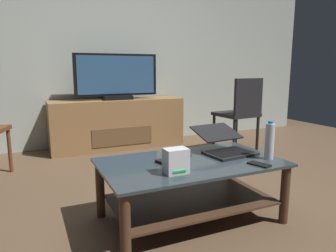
% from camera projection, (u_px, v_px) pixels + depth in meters
% --- Properties ---
extents(ground_plane, '(7.68, 7.68, 0.00)m').
position_uv_depth(ground_plane, '(187.00, 204.00, 2.40)').
color(ground_plane, brown).
extents(back_wall, '(6.40, 0.12, 2.80)m').
position_uv_depth(back_wall, '(109.00, 40.00, 4.17)').
color(back_wall, '#A8B2A8').
rests_on(back_wall, ground).
extents(coffee_table, '(1.19, 0.69, 0.41)m').
position_uv_depth(coffee_table, '(191.00, 180.00, 2.10)').
color(coffee_table, '#2D383D').
rests_on(coffee_table, ground).
extents(media_cabinet, '(1.70, 0.47, 0.63)m').
position_uv_depth(media_cabinet, '(118.00, 124.00, 4.07)').
color(media_cabinet, olive).
rests_on(media_cabinet, ground).
extents(television, '(1.06, 0.20, 0.58)m').
position_uv_depth(television, '(117.00, 78.00, 3.95)').
color(television, black).
rests_on(television, media_cabinet).
extents(dining_chair, '(0.48, 0.48, 0.91)m').
position_uv_depth(dining_chair, '(241.00, 110.00, 3.79)').
color(dining_chair, black).
rests_on(dining_chair, ground).
extents(laptop, '(0.37, 0.43, 0.18)m').
position_uv_depth(laptop, '(224.00, 144.00, 2.28)').
color(laptop, black).
rests_on(laptop, coffee_table).
extents(router_box, '(0.14, 0.10, 0.15)m').
position_uv_depth(router_box, '(176.00, 161.00, 1.82)').
color(router_box, silver).
rests_on(router_box, coffee_table).
extents(water_bottle_near, '(0.06, 0.06, 0.26)m').
position_uv_depth(water_bottle_near, '(270.00, 141.00, 2.10)').
color(water_bottle_near, silver).
rests_on(water_bottle_near, coffee_table).
extents(cell_phone, '(0.11, 0.16, 0.01)m').
position_uv_depth(cell_phone, '(259.00, 164.00, 1.99)').
color(cell_phone, black).
rests_on(cell_phone, coffee_table).
extents(tv_remote, '(0.10, 0.17, 0.02)m').
position_uv_depth(tv_remote, '(166.00, 163.00, 2.00)').
color(tv_remote, black).
rests_on(tv_remote, coffee_table).
extents(soundbar_remote, '(0.05, 0.16, 0.02)m').
position_uv_depth(soundbar_remote, '(184.00, 153.00, 2.25)').
color(soundbar_remote, '#2D2D30').
rests_on(soundbar_remote, coffee_table).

